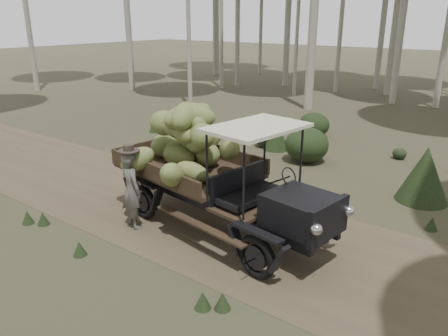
{
  "coord_description": "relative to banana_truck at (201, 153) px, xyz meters",
  "views": [
    {
      "loc": [
        4.98,
        -6.92,
        4.36
      ],
      "look_at": [
        -0.08,
        -0.16,
        1.42
      ],
      "focal_mm": 35.0,
      "sensor_mm": 36.0,
      "label": 1
    }
  ],
  "objects": [
    {
      "name": "ground",
      "position": [
        0.83,
        0.01,
        -1.57
      ],
      "size": [
        120.0,
        120.0,
        0.0
      ],
      "primitive_type": "plane",
      "color": "#473D2B",
      "rests_on": "ground"
    },
    {
      "name": "dirt_track",
      "position": [
        0.83,
        0.01,
        -1.56
      ],
      "size": [
        70.0,
        4.0,
        0.01
      ],
      "primitive_type": "cube",
      "color": "brown",
      "rests_on": "ground"
    },
    {
      "name": "banana_truck",
      "position": [
        0.0,
        0.0,
        0.0
      ],
      "size": [
        5.59,
        2.95,
        2.75
      ],
      "rotation": [
        0.0,
        0.0,
        -0.15
      ],
      "color": "black",
      "rests_on": "ground"
    },
    {
      "name": "farmer",
      "position": [
        -0.95,
        -1.18,
        -0.69
      ],
      "size": [
        0.72,
        0.57,
        1.86
      ],
      "rotation": [
        0.0,
        0.0,
        2.85
      ],
      "color": "#54534D",
      "rests_on": "ground"
    },
    {
      "name": "undergrowth",
      "position": [
        1.1,
        -0.13,
        -1.03
      ],
      "size": [
        17.55,
        19.99,
        1.4
      ],
      "color": "#233319",
      "rests_on": "ground"
    }
  ]
}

